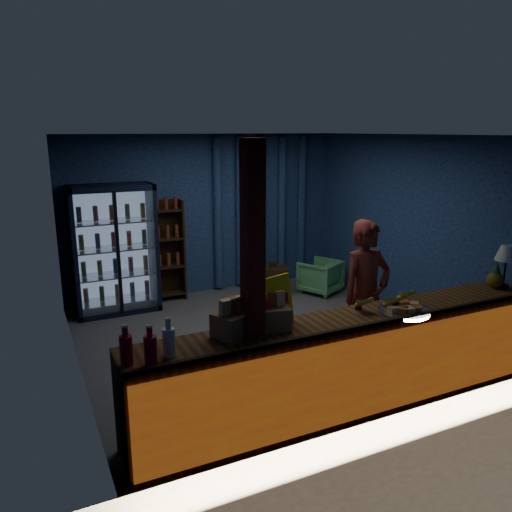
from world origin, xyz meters
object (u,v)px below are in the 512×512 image
at_px(green_chair, 320,276).
at_px(table_lamp, 507,255).
at_px(shopkeeper, 366,296).
at_px(pastry_tray, 404,310).

relative_size(green_chair, table_lamp, 1.26).
bearing_deg(table_lamp, shopkeeper, 156.48).
xyz_separation_m(shopkeeper, table_lamp, (1.41, -0.61, 0.47)).
xyz_separation_m(shopkeeper, pastry_tray, (-0.14, -0.76, 0.12)).
height_order(green_chair, pastry_tray, pastry_tray).
xyz_separation_m(green_chair, table_lamp, (0.37, -3.15, 1.05)).
relative_size(green_chair, pastry_tray, 1.22).
distance_m(green_chair, pastry_tray, 3.57).
relative_size(shopkeeper, pastry_tray, 3.45).
bearing_deg(pastry_tray, green_chair, 70.28).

